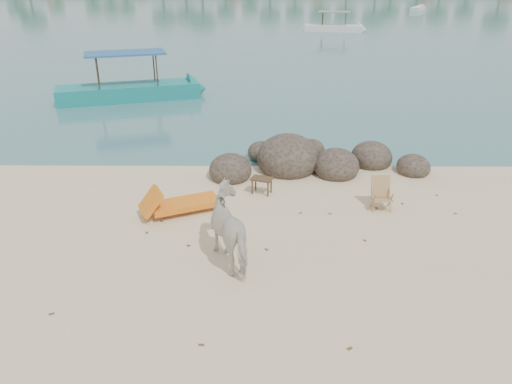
% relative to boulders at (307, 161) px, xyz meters
% --- Properties ---
extents(boulders, '(6.51, 3.08, 1.41)m').
position_rel_boulders_xyz_m(boulders, '(0.00, 0.00, 0.00)').
color(boulders, '#2D281E').
rests_on(boulders, ground).
extents(cow, '(1.56, 2.00, 1.54)m').
position_rel_boulders_xyz_m(cow, '(-1.93, -5.15, 0.51)').
color(cow, silver).
rests_on(cow, ground).
extents(side_table, '(0.64, 0.52, 0.44)m').
position_rel_boulders_xyz_m(side_table, '(-1.37, -1.81, -0.04)').
color(side_table, '#392516').
rests_on(side_table, ground).
extents(lounge_chair, '(2.22, 1.53, 0.63)m').
position_rel_boulders_xyz_m(lounge_chair, '(-3.29, -2.90, 0.06)').
color(lounge_chair, orange).
rests_on(lounge_chair, ground).
extents(deck_chair, '(0.53, 0.58, 0.81)m').
position_rel_boulders_xyz_m(deck_chair, '(1.63, -2.75, 0.15)').
color(deck_chair, '#9E814F').
rests_on(deck_chair, ground).
extents(boat_near, '(7.26, 3.58, 3.45)m').
position_rel_boulders_xyz_m(boat_near, '(-7.42, 8.59, 1.46)').
color(boat_near, '#147978').
rests_on(boat_near, water).
extents(boat_mid, '(5.93, 2.27, 2.83)m').
position_rel_boulders_xyz_m(boat_mid, '(5.27, 33.43, 1.15)').
color(boat_mid, silver).
rests_on(boat_mid, water).
extents(boat_far, '(3.25, 4.72, 0.56)m').
position_rel_boulders_xyz_m(boat_far, '(19.22, 55.33, 0.02)').
color(boat_far, silver).
rests_on(boat_far, water).
extents(dead_leaves, '(8.95, 6.00, 0.00)m').
position_rel_boulders_xyz_m(dead_leaves, '(-0.39, -4.33, -0.25)').
color(dead_leaves, brown).
rests_on(dead_leaves, ground).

